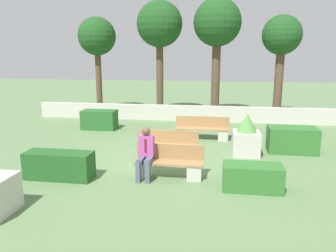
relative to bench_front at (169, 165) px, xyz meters
The scene contains 15 objects.
ground_plane 1.68m from the bench_front, 107.36° to the left, with size 60.00×60.00×0.00m, color #607F51.
perimeter_wall 7.51m from the bench_front, 93.76° to the left, with size 14.36×0.30×0.73m.
bench_front is the anchor object (origin of this frame).
bench_left_side 4.10m from the bench_front, 80.93° to the left, with size 2.02×0.49×0.83m.
bench_right_side 1.58m from the bench_front, 100.69° to the left, with size 1.89×0.48×0.83m.
person_seated_man 0.73m from the bench_front, 166.86° to the right, with size 0.38×0.64×1.32m.
hedge_block_near_left 2.81m from the bench_front, 169.66° to the right, with size 1.73×0.61×0.70m.
hedge_block_near_right 4.58m from the bench_front, 37.77° to the left, with size 1.53×0.83×0.83m.
hedge_block_mid_left 6.37m from the bench_front, 126.34° to the left, with size 1.43×0.78×0.80m.
hedge_block_mid_right 2.11m from the bench_front, 13.70° to the right, with size 1.37×0.67×0.61m.
planter_corner_right 3.13m from the bench_front, 47.12° to the left, with size 0.83×0.83×1.33m.
tree_leftmost 11.25m from the bench_front, 119.66° to the left, with size 2.01×2.01×5.07m.
tree_center_left 10.15m from the bench_front, 101.51° to the left, with size 2.32×2.32×5.80m.
tree_center_right 9.97m from the bench_front, 83.31° to the left, with size 2.35×2.35×5.85m.
tree_rightmost 10.59m from the bench_front, 65.36° to the left, with size 1.91×1.91×5.01m.
Camera 1 is at (1.68, -9.53, 3.12)m, focal length 35.00 mm.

